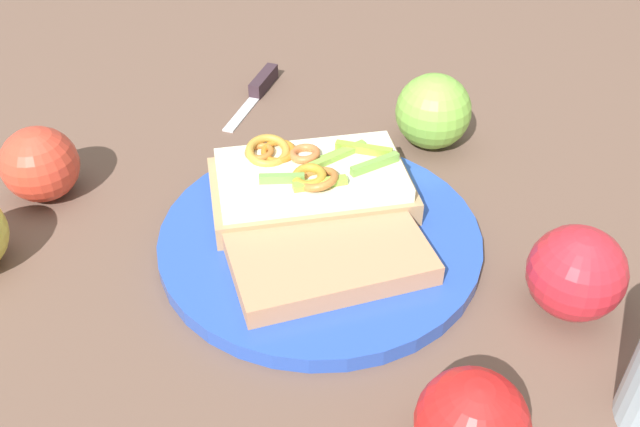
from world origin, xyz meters
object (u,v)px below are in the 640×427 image
bread_slice_side (330,259)px  apple_1 (576,273)px  knife (259,88)px  apple_3 (40,164)px  apple_2 (472,425)px  sandwich (310,184)px  apple_0 (433,111)px  plate (320,238)px

bread_slice_side → apple_1: 0.18m
knife → apple_3: bearing=-25.2°
apple_2 → apple_3: same height
apple_3 → bread_slice_side: bearing=-42.7°
sandwich → apple_0: 0.17m
bread_slice_side → apple_3: 0.28m
bread_slice_side → apple_1: bearing=-26.5°
apple_1 → sandwich: bearing=130.8°
knife → apple_2: bearing=38.1°
plate → apple_2: apple_2 is taller
apple_0 → knife: (-0.14, 0.16, -0.03)m
apple_3 → plate: bearing=-34.8°
apple_3 → apple_1: bearing=-37.0°
sandwich → plate: bearing=-89.1°
plate → apple_3: apple_3 is taller
plate → apple_3: size_ratio=3.92×
plate → knife: 0.27m
apple_0 → apple_2: apple_0 is taller
bread_slice_side → apple_3: apple_3 is taller
bread_slice_side → apple_1: apple_1 is taller
apple_0 → apple_1: bearing=-90.5°
apple_1 → apple_3: 0.46m
knife → plate: bearing=33.8°
knife → apple_0: bearing=79.3°
apple_2 → plate: bearing=95.2°
apple_2 → apple_3: bearing=122.6°
plate → knife: (0.02, 0.27, -0.00)m
plate → apple_3: 0.26m
sandwich → bread_slice_side: size_ratio=1.22×
apple_2 → knife: 0.48m
bread_slice_side → apple_2: size_ratio=2.20×
sandwich → apple_2: 0.26m
sandwich → apple_0: bearing=32.4°
apple_0 → apple_3: (-0.37, 0.04, -0.00)m
sandwich → apple_1: size_ratio=2.56×
sandwich → apple_2: bearing=-78.3°
apple_0 → apple_3: apple_0 is taller
plate → sandwich: size_ratio=1.45×
apple_3 → knife: (0.23, 0.12, -0.03)m
plate → apple_3: (-0.21, 0.15, 0.03)m
sandwich → apple_0: apple_0 is taller
plate → apple_1: apple_1 is taller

